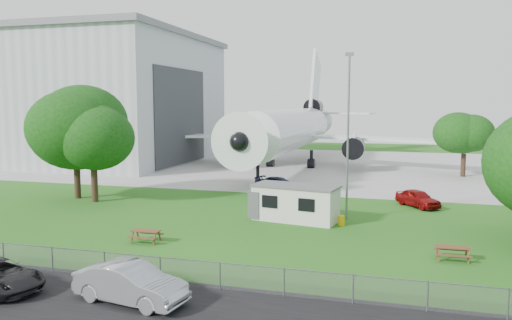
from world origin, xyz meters
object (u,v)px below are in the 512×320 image
(picnic_east, at_px, (452,260))
(car_centre_sedan, at_px, (131,284))
(airliner, at_px, (292,128))
(picnic_west, at_px, (146,242))
(hangar, at_px, (63,98))
(site_cabin, at_px, (296,203))

(picnic_east, xyz_separation_m, car_centre_sedan, (-13.89, -10.01, 0.84))
(airliner, xyz_separation_m, picnic_west, (-1.10, -39.12, -5.27))
(airliner, distance_m, picnic_east, 41.64)
(hangar, distance_m, airliner, 36.21)
(hangar, xyz_separation_m, site_cabin, (42.63, -31.10, -8.09))
(hangar, height_order, airliner, hangar)
(hangar, relative_size, car_centre_sedan, 8.46)
(site_cabin, distance_m, picnic_west, 11.33)
(hangar, relative_size, site_cabin, 6.20)
(site_cabin, distance_m, car_centre_sedan, 17.25)
(airliner, distance_m, picnic_west, 39.48)
(hangar, height_order, picnic_west, hangar)
(site_cabin, bearing_deg, picnic_east, -34.10)
(hangar, height_order, car_centre_sedan, hangar)
(car_centre_sedan, bearing_deg, picnic_east, -44.58)
(picnic_west, distance_m, picnic_east, 17.87)
(picnic_west, height_order, car_centre_sedan, car_centre_sedan)
(hangar, distance_m, site_cabin, 53.39)
(airliner, relative_size, site_cabin, 6.88)
(car_centre_sedan, bearing_deg, picnic_west, 34.04)
(site_cabin, xyz_separation_m, picnic_west, (-7.77, -8.15, -1.31))
(airliner, xyz_separation_m, site_cabin, (6.66, -30.96, -3.96))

